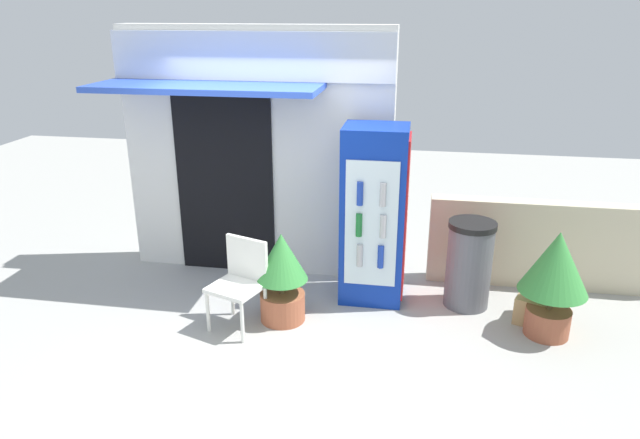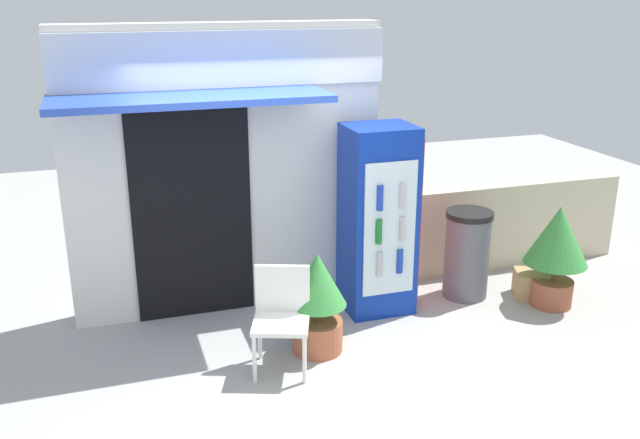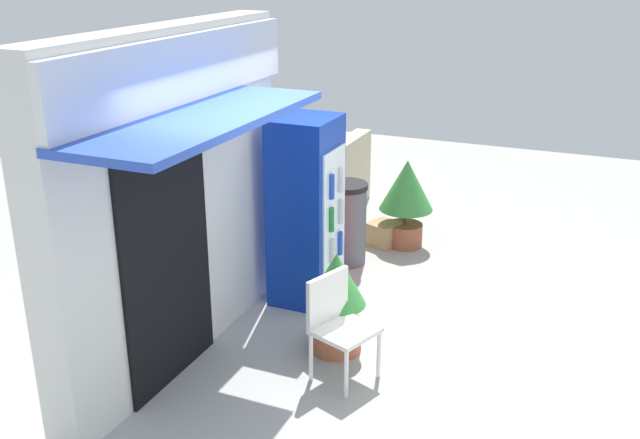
{
  "view_description": "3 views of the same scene",
  "coord_description": "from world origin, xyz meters",
  "px_view_note": "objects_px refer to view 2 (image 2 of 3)",
  "views": [
    {
      "loc": [
        1.47,
        -4.76,
        2.99
      ],
      "look_at": [
        0.59,
        0.35,
        1.08
      ],
      "focal_mm": 32.47,
      "sensor_mm": 36.0,
      "label": 1
    },
    {
      "loc": [
        -1.48,
        -5.0,
        3.11
      ],
      "look_at": [
        0.33,
        0.53,
        1.16
      ],
      "focal_mm": 38.68,
      "sensor_mm": 36.0,
      "label": 2
    },
    {
      "loc": [
        -5.06,
        -1.82,
        3.36
      ],
      "look_at": [
        0.22,
        0.44,
        1.22
      ],
      "focal_mm": 40.71,
      "sensor_mm": 36.0,
      "label": 3
    }
  ],
  "objects_px": {
    "drink_cooler": "(379,220)",
    "potted_plant_curbside": "(557,245)",
    "trash_bin": "(467,254)",
    "potted_plant_near_shop": "(317,297)",
    "plastic_chair": "(282,311)",
    "cardboard_box": "(532,284)"
  },
  "relations": [
    {
      "from": "drink_cooler",
      "to": "plastic_chair",
      "type": "relative_size",
      "value": 2.12
    },
    {
      "from": "cardboard_box",
      "to": "potted_plant_curbside",
      "type": "bearing_deg",
      "value": -71.49
    },
    {
      "from": "plastic_chair",
      "to": "potted_plant_curbside",
      "type": "height_order",
      "value": "potted_plant_curbside"
    },
    {
      "from": "plastic_chair",
      "to": "cardboard_box",
      "type": "relative_size",
      "value": 2.6
    },
    {
      "from": "plastic_chair",
      "to": "trash_bin",
      "type": "xyz_separation_m",
      "value": [
        2.22,
        0.79,
        -0.04
      ]
    },
    {
      "from": "drink_cooler",
      "to": "cardboard_box",
      "type": "relative_size",
      "value": 5.52
    },
    {
      "from": "drink_cooler",
      "to": "potted_plant_curbside",
      "type": "bearing_deg",
      "value": -16.38
    },
    {
      "from": "drink_cooler",
      "to": "potted_plant_curbside",
      "type": "height_order",
      "value": "drink_cooler"
    },
    {
      "from": "trash_bin",
      "to": "cardboard_box",
      "type": "distance_m",
      "value": 0.78
    },
    {
      "from": "cardboard_box",
      "to": "plastic_chair",
      "type": "bearing_deg",
      "value": -169.32
    },
    {
      "from": "potted_plant_near_shop",
      "to": "trash_bin",
      "type": "relative_size",
      "value": 1.0
    },
    {
      "from": "trash_bin",
      "to": "cardboard_box",
      "type": "height_order",
      "value": "trash_bin"
    },
    {
      "from": "potted_plant_curbside",
      "to": "trash_bin",
      "type": "height_order",
      "value": "potted_plant_curbside"
    },
    {
      "from": "plastic_chair",
      "to": "potted_plant_curbside",
      "type": "xyz_separation_m",
      "value": [
        2.95,
        0.31,
        0.14
      ]
    },
    {
      "from": "plastic_chair",
      "to": "trash_bin",
      "type": "relative_size",
      "value": 0.95
    },
    {
      "from": "plastic_chair",
      "to": "potted_plant_near_shop",
      "type": "distance_m",
      "value": 0.4
    },
    {
      "from": "trash_bin",
      "to": "potted_plant_near_shop",
      "type": "bearing_deg",
      "value": -161.09
    },
    {
      "from": "drink_cooler",
      "to": "plastic_chair",
      "type": "height_order",
      "value": "drink_cooler"
    },
    {
      "from": "plastic_chair",
      "to": "trash_bin",
      "type": "height_order",
      "value": "trash_bin"
    },
    {
      "from": "drink_cooler",
      "to": "cardboard_box",
      "type": "xyz_separation_m",
      "value": [
        1.66,
        -0.28,
        -0.8
      ]
    },
    {
      "from": "plastic_chair",
      "to": "drink_cooler",
      "type": "bearing_deg",
      "value": 33.94
    },
    {
      "from": "drink_cooler",
      "to": "trash_bin",
      "type": "xyz_separation_m",
      "value": [
        1.0,
        -0.03,
        -0.47
      ]
    }
  ]
}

